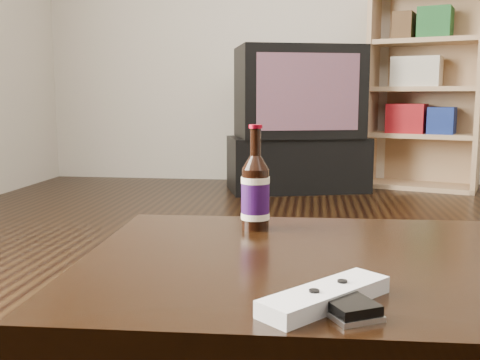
# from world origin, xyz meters

# --- Properties ---
(tv_stand) EXTENTS (1.02, 0.70, 0.37)m
(tv_stand) POSITION_xyz_m (-0.55, 2.56, 0.19)
(tv_stand) COLOR black
(tv_stand) RESTS_ON floor
(tv) EXTENTS (0.92, 0.71, 0.61)m
(tv) POSITION_xyz_m (-0.55, 2.56, 0.67)
(tv) COLOR black
(tv) RESTS_ON tv_stand
(bookshelf) EXTENTS (0.82, 0.57, 1.39)m
(bookshelf) POSITION_xyz_m (0.32, 2.80, 0.73)
(bookshelf) COLOR tan
(bookshelf) RESTS_ON floor
(coffee_table) EXTENTS (1.06, 0.65, 0.39)m
(coffee_table) POSITION_xyz_m (-0.28, -0.43, 0.34)
(coffee_table) COLOR black
(coffee_table) RESTS_ON floor
(beer_bottle) EXTENTS (0.07, 0.07, 0.20)m
(beer_bottle) POSITION_xyz_m (-0.55, -0.25, 0.46)
(beer_bottle) COLOR black
(beer_bottle) RESTS_ON coffee_table
(phone) EXTENTS (0.10, 0.12, 0.02)m
(phone) POSITION_xyz_m (-0.40, -0.65, 0.40)
(phone) COLOR #BBBBBD
(phone) RESTS_ON coffee_table
(remote) EXTENTS (0.17, 0.18, 0.02)m
(remote) POSITION_xyz_m (-0.42, -0.64, 0.40)
(remote) COLOR white
(remote) RESTS_ON coffee_table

